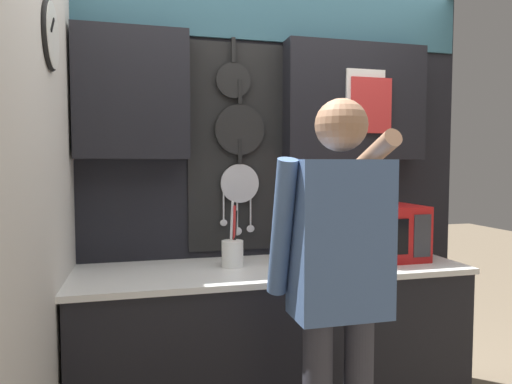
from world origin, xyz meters
The scene contains 7 objects.
base_cabinet_counter centered at (0.00, 0.00, 0.44)m, with size 2.07×0.65×0.89m.
back_wall_unit centered at (0.02, 0.29, 1.51)m, with size 2.64×0.23×2.52m.
side_wall centered at (-1.05, -0.39, 1.27)m, with size 0.07×1.60×2.52m.
microwave centered at (0.64, 0.04, 1.05)m, with size 0.47×0.39×0.31m.
knife_block centered at (0.17, 0.04, 0.99)m, with size 0.13×0.16×0.24m.
utensil_crock centered at (-0.21, 0.04, 0.97)m, with size 0.12×0.12×0.35m.
person centered at (0.08, -0.65, 1.01)m, with size 0.54×0.64×1.70m.
Camera 1 is at (-0.68, -2.32, 1.44)m, focal length 32.00 mm.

